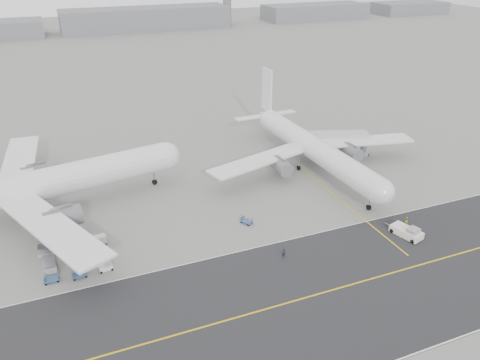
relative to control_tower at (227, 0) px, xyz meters
name	(u,v)px	position (x,y,z in m)	size (l,w,h in m)	color
ground	(225,247)	(-100.00, -265.00, -16.25)	(700.00, 700.00, 0.00)	gray
taxiway	(294,301)	(-94.98, -282.98, -16.24)	(220.00, 59.00, 0.03)	#2C2C2E
horizon_buildings	(132,30)	(-70.00, -5.00, -16.25)	(520.00, 28.00, 28.00)	slate
control_tower	(227,0)	(0.00, 0.00, 0.00)	(7.00, 7.00, 31.25)	slate
airliner_a	(32,187)	(-132.37, -239.09, -9.68)	(65.75, 64.50, 22.85)	white
airliner_b	(312,147)	(-67.76, -240.42, -10.51)	(57.14, 57.86, 19.95)	white
pushback_tug	(407,232)	(-65.97, -274.60, -15.32)	(4.41, 8.06, 2.28)	white
jet_bridge	(337,139)	(-57.26, -235.33, -11.59)	(17.69, 8.95, 6.69)	gray
gse_cluster	(79,262)	(-125.93, -259.36, -16.25)	(16.50, 15.94, 1.87)	#949499
stray_dolly	(247,223)	(-93.06, -258.66, -16.25)	(1.41, 2.30, 1.41)	silver
ground_crew_a	(284,253)	(-91.32, -271.88, -15.28)	(0.71, 0.47, 1.96)	black
ground_crew_b	(406,221)	(-63.45, -271.27, -15.38)	(0.85, 0.66, 1.75)	gold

